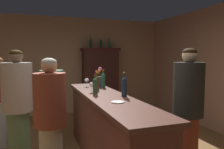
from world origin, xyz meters
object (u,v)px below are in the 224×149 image
at_px(display_cabinet, 100,79).
at_px(bartender, 188,111).
at_px(patron_near_entrance, 50,121).
at_px(patron_redhead, 52,101).
at_px(wine_bottle_pinot, 97,82).
at_px(cheese_plate, 118,102).
at_px(bar_counter, 107,131).
at_px(wine_bottle_riesling, 124,86).
at_px(patron_in_grey, 18,107).
at_px(display_bottle_center, 109,44).
at_px(display_bottle_midleft, 101,44).
at_px(wine_bottle_merlot, 103,79).
at_px(wine_bottle_rose, 95,85).
at_px(wine_glass_mid, 87,81).
at_px(flower_arrangement, 99,79).
at_px(wine_glass_front, 91,85).
at_px(display_bottle_left, 91,43).

bearing_deg(display_cabinet, bartender, -89.42).
bearing_deg(patron_near_entrance, patron_redhead, 53.54).
xyz_separation_m(wine_bottle_pinot, cheese_plate, (-0.03, -1.03, -0.12)).
relative_size(bar_counter, wine_bottle_riesling, 8.40).
xyz_separation_m(display_cabinet, wine_bottle_pinot, (-0.76, -2.40, 0.22)).
bearing_deg(patron_in_grey, bar_counter, 18.29).
bearing_deg(display_bottle_center, patron_near_entrance, -118.72).
bearing_deg(display_cabinet, cheese_plate, -102.94).
xyz_separation_m(wine_bottle_riesling, display_bottle_midleft, (0.58, 3.10, 0.75)).
bearing_deg(wine_bottle_merlot, wine_bottle_rose, -116.30).
xyz_separation_m(wine_glass_mid, flower_arrangement, (0.23, -0.03, 0.02)).
relative_size(display_cabinet, patron_in_grey, 1.08).
bearing_deg(wine_bottle_rose, wine_glass_mid, 85.80).
distance_m(wine_bottle_rose, wine_glass_front, 0.20).
bearing_deg(cheese_plate, patron_redhead, 116.75).
height_order(wine_bottle_merlot, display_bottle_left, display_bottle_left).
height_order(display_bottle_midleft, patron_in_grey, display_bottle_midleft).
distance_m(wine_bottle_riesling, cheese_plate, 0.43).
relative_size(wine_bottle_riesling, cheese_plate, 2.10).
distance_m(display_cabinet, wine_bottle_riesling, 3.16).
xyz_separation_m(wine_bottle_pinot, wine_bottle_rose, (-0.13, -0.38, 0.00)).
relative_size(cheese_plate, display_bottle_left, 0.51).
distance_m(wine_bottle_riesling, patron_in_grey, 1.47).
distance_m(wine_bottle_merlot, cheese_plate, 1.33).
bearing_deg(wine_bottle_rose, wine_bottle_merlot, 63.70).
xyz_separation_m(wine_bottle_merlot, cheese_plate, (-0.22, -1.30, -0.14)).
distance_m(bar_counter, wine_glass_mid, 1.16).
height_order(wine_bottle_riesling, bartender, bartender).
relative_size(wine_bottle_pinot, patron_in_grey, 0.18).
bearing_deg(cheese_plate, wine_glass_mid, 91.81).
bearing_deg(bartender, wine_bottle_rose, -40.56).
relative_size(wine_glass_mid, display_bottle_left, 0.49).
height_order(display_cabinet, wine_glass_mid, display_cabinet).
relative_size(cheese_plate, patron_near_entrance, 0.10).
relative_size(flower_arrangement, cheese_plate, 2.19).
bearing_deg(display_bottle_left, display_bottle_center, 0.00).
bearing_deg(wine_bottle_riesling, bar_counter, 141.01).
xyz_separation_m(display_cabinet, display_bottle_center, (0.26, 0.00, 1.00)).
distance_m(display_cabinet, patron_redhead, 2.56).
bearing_deg(flower_arrangement, bar_counter, -99.49).
bearing_deg(wine_bottle_rose, display_bottle_center, 67.43).
bearing_deg(wine_bottle_pinot, patron_redhead, 156.45).
height_order(wine_bottle_pinot, wine_bottle_riesling, wine_bottle_riesling).
bearing_deg(flower_arrangement, display_bottle_midleft, 72.53).
height_order(wine_bottle_rose, flower_arrangement, flower_arrangement).
distance_m(wine_bottle_merlot, wine_bottle_riesling, 0.97).
distance_m(wine_bottle_pinot, display_bottle_left, 2.57).
bearing_deg(display_cabinet, wine_bottle_pinot, -107.62).
xyz_separation_m(cheese_plate, bartender, (0.83, -0.26, -0.12)).
height_order(wine_glass_mid, display_bottle_center, display_bottle_center).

